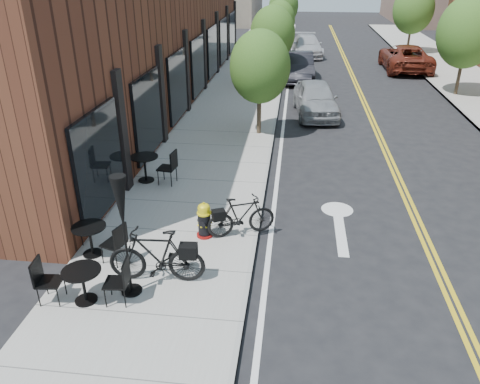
{
  "coord_description": "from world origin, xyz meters",
  "views": [
    {
      "loc": [
        0.71,
        -8.04,
        5.99
      ],
      "look_at": [
        -0.49,
        2.03,
        1.0
      ],
      "focal_mm": 35.0,
      "sensor_mm": 36.0,
      "label": 1
    }
  ],
  "objects_px": {
    "bistro_set_c": "(145,165)",
    "parked_car_far": "(405,57)",
    "parked_car_b": "(298,67)",
    "bistro_set_a": "(83,281)",
    "bicycle_left": "(156,256)",
    "bicycle_right": "(241,216)",
    "parked_car_c": "(307,46)",
    "patio_umbrella": "(122,212)",
    "parked_car_a": "(316,99)",
    "fire_hydrant": "(204,220)",
    "bistro_set_b": "(90,236)"
  },
  "relations": [
    {
      "from": "patio_umbrella",
      "to": "parked_car_b",
      "type": "xyz_separation_m",
      "value": [
        3.11,
        19.6,
        -1.17
      ]
    },
    {
      "from": "bicycle_right",
      "to": "bistro_set_b",
      "type": "xyz_separation_m",
      "value": [
        -3.2,
        -1.24,
        -0.03
      ]
    },
    {
      "from": "bistro_set_a",
      "to": "parked_car_c",
      "type": "bearing_deg",
      "value": 75.21
    },
    {
      "from": "bistro_set_a",
      "to": "bistro_set_b",
      "type": "height_order",
      "value": "bistro_set_b"
    },
    {
      "from": "bicycle_right",
      "to": "bistro_set_a",
      "type": "relative_size",
      "value": 0.96
    },
    {
      "from": "bicycle_right",
      "to": "parked_car_a",
      "type": "relative_size",
      "value": 0.39
    },
    {
      "from": "bistro_set_a",
      "to": "bistro_set_b",
      "type": "distance_m",
      "value": 1.64
    },
    {
      "from": "parked_car_b",
      "to": "bistro_set_a",
      "type": "bearing_deg",
      "value": -104.13
    },
    {
      "from": "parked_car_a",
      "to": "bistro_set_b",
      "type": "bearing_deg",
      "value": -120.26
    },
    {
      "from": "fire_hydrant",
      "to": "bicycle_right",
      "type": "xyz_separation_m",
      "value": [
        0.85,
        0.17,
        0.08
      ]
    },
    {
      "from": "bicycle_left",
      "to": "bistro_set_b",
      "type": "bearing_deg",
      "value": -116.91
    },
    {
      "from": "bicycle_left",
      "to": "parked_car_far",
      "type": "distance_m",
      "value": 24.41
    },
    {
      "from": "bicycle_right",
      "to": "bistro_set_b",
      "type": "bearing_deg",
      "value": 87.57
    },
    {
      "from": "bicycle_left",
      "to": "bicycle_right",
      "type": "distance_m",
      "value": 2.48
    },
    {
      "from": "bicycle_left",
      "to": "bistro_set_b",
      "type": "relative_size",
      "value": 1.11
    },
    {
      "from": "bicycle_right",
      "to": "parked_car_c",
      "type": "relative_size",
      "value": 0.35
    },
    {
      "from": "bicycle_right",
      "to": "parked_car_far",
      "type": "height_order",
      "value": "parked_car_far"
    },
    {
      "from": "bicycle_right",
      "to": "patio_umbrella",
      "type": "bearing_deg",
      "value": 118.17
    },
    {
      "from": "bicycle_left",
      "to": "parked_car_c",
      "type": "bearing_deg",
      "value": 169.76
    },
    {
      "from": "bicycle_left",
      "to": "parked_car_far",
      "type": "xyz_separation_m",
      "value": [
        9.15,
        22.63,
        0.06
      ]
    },
    {
      "from": "bistro_set_a",
      "to": "bistro_set_c",
      "type": "relative_size",
      "value": 0.9
    },
    {
      "from": "bicycle_left",
      "to": "parked_car_b",
      "type": "bearing_deg",
      "value": 168.66
    },
    {
      "from": "patio_umbrella",
      "to": "parked_car_a",
      "type": "distance_m",
      "value": 13.57
    },
    {
      "from": "bistro_set_c",
      "to": "parked_car_far",
      "type": "bearing_deg",
      "value": 67.03
    },
    {
      "from": "bistro_set_b",
      "to": "patio_umbrella",
      "type": "xyz_separation_m",
      "value": [
        1.29,
        -1.18,
        1.33
      ]
    },
    {
      "from": "parked_car_b",
      "to": "parked_car_far",
      "type": "bearing_deg",
      "value": 25.01
    },
    {
      "from": "parked_car_a",
      "to": "patio_umbrella",
      "type": "bearing_deg",
      "value": -113.2
    },
    {
      "from": "parked_car_far",
      "to": "patio_umbrella",
      "type": "bearing_deg",
      "value": 67.52
    },
    {
      "from": "fire_hydrant",
      "to": "bistro_set_a",
      "type": "xyz_separation_m",
      "value": [
        -1.83,
        -2.62,
        0.04
      ]
    },
    {
      "from": "bistro_set_b",
      "to": "bistro_set_a",
      "type": "bearing_deg",
      "value": -53.57
    },
    {
      "from": "bistro_set_c",
      "to": "parked_car_c",
      "type": "xyz_separation_m",
      "value": [
        4.94,
        22.25,
        0.06
      ]
    },
    {
      "from": "bicycle_left",
      "to": "parked_car_c",
      "type": "height_order",
      "value": "parked_car_c"
    },
    {
      "from": "patio_umbrella",
      "to": "parked_car_c",
      "type": "xyz_separation_m",
      "value": [
        3.67,
        27.38,
        -1.23
      ]
    },
    {
      "from": "bicycle_left",
      "to": "parked_car_a",
      "type": "relative_size",
      "value": 0.47
    },
    {
      "from": "parked_car_a",
      "to": "parked_car_c",
      "type": "distance_m",
      "value": 14.45
    },
    {
      "from": "bistro_set_c",
      "to": "parked_car_c",
      "type": "height_order",
      "value": "parked_car_c"
    },
    {
      "from": "bicycle_left",
      "to": "bicycle_right",
      "type": "xyz_separation_m",
      "value": [
        1.48,
        1.99,
        -0.09
      ]
    },
    {
      "from": "fire_hydrant",
      "to": "parked_car_a",
      "type": "distance_m",
      "value": 11.07
    },
    {
      "from": "parked_car_a",
      "to": "parked_car_b",
      "type": "distance_m",
      "value": 6.71
    },
    {
      "from": "parked_car_c",
      "to": "bistro_set_a",
      "type": "bearing_deg",
      "value": -104.59
    },
    {
      "from": "bicycle_left",
      "to": "parked_car_c",
      "type": "relative_size",
      "value": 0.41
    },
    {
      "from": "bicycle_left",
      "to": "bistro_set_c",
      "type": "bearing_deg",
      "value": -163.5
    },
    {
      "from": "fire_hydrant",
      "to": "parked_car_c",
      "type": "bearing_deg",
      "value": 102.11
    },
    {
      "from": "parked_car_c",
      "to": "parked_car_a",
      "type": "bearing_deg",
      "value": -94.54
    },
    {
      "from": "bistro_set_b",
      "to": "fire_hydrant",
      "type": "bearing_deg",
      "value": 42.64
    },
    {
      "from": "fire_hydrant",
      "to": "bistro_set_b",
      "type": "xyz_separation_m",
      "value": [
        -2.35,
        -1.07,
        0.05
      ]
    },
    {
      "from": "parked_car_c",
      "to": "parked_car_far",
      "type": "height_order",
      "value": "parked_car_far"
    },
    {
      "from": "bistro_set_c",
      "to": "parked_car_far",
      "type": "distance_m",
      "value": 20.95
    },
    {
      "from": "bistro_set_b",
      "to": "parked_car_b",
      "type": "xyz_separation_m",
      "value": [
        4.4,
        18.42,
        0.16
      ]
    },
    {
      "from": "bistro_set_c",
      "to": "patio_umbrella",
      "type": "bearing_deg",
      "value": -67.83
    }
  ]
}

